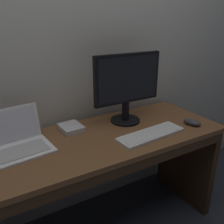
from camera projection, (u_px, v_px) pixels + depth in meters
name	position (u px, v px, depth m)	size (l,w,h in m)	color
desk	(97.00, 170.00, 1.50)	(1.61, 0.59, 0.73)	brown
laptop_white	(16.00, 142.00, 1.29)	(0.36, 0.30, 0.20)	white
external_monitor	(127.00, 85.00, 1.55)	(0.47, 0.20, 0.46)	black
wired_keyboard	(151.00, 134.00, 1.45)	(0.44, 0.17, 0.02)	white
computer_mouse	(192.00, 122.00, 1.59)	(0.06, 0.12, 0.04)	#38383D
external_drive_box	(71.00, 128.00, 1.52)	(0.13, 0.15, 0.03)	silver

